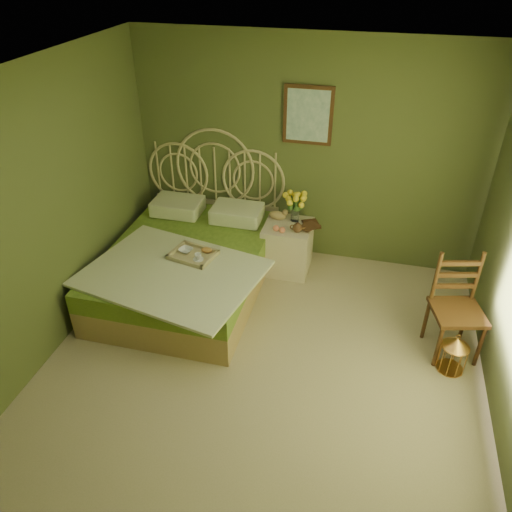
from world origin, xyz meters
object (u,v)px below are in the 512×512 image
(bed, at_px, (189,262))
(birdcage, at_px, (453,354))
(chair, at_px, (459,300))
(nightstand, at_px, (288,242))

(bed, bearing_deg, birdcage, -12.84)
(chair, height_order, birdcage, chair)
(nightstand, relative_size, chair, 1.01)
(nightstand, height_order, chair, nightstand)
(chair, bearing_deg, nightstand, 137.63)
(bed, height_order, birdcage, bed)
(bed, height_order, chair, bed)
(bed, distance_m, birdcage, 2.87)
(bed, relative_size, nightstand, 2.35)
(bed, xyz_separation_m, birdcage, (2.80, -0.64, -0.14))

